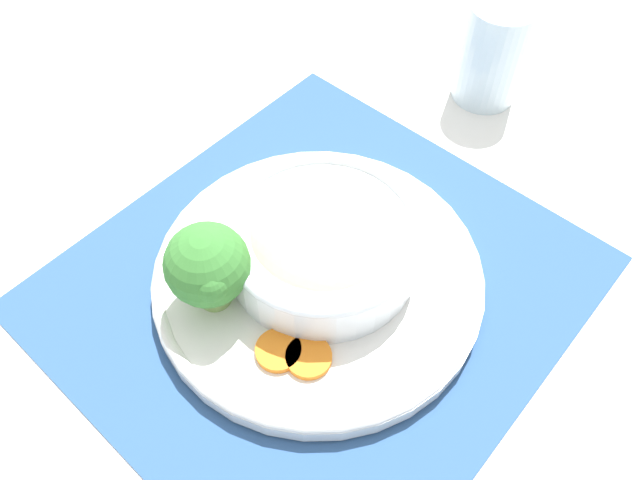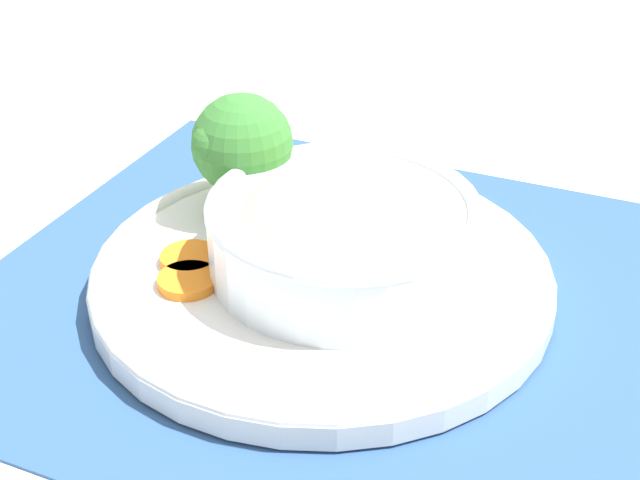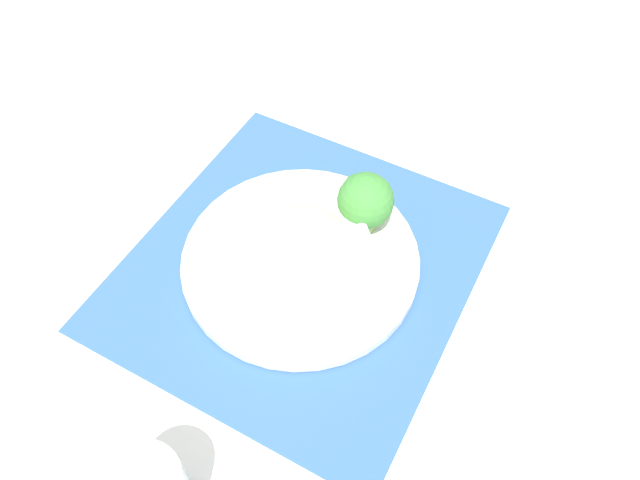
% 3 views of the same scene
% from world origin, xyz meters
% --- Properties ---
extents(ground_plane, '(4.00, 4.00, 0.00)m').
position_xyz_m(ground_plane, '(0.00, 0.00, 0.00)').
color(ground_plane, white).
extents(placemat, '(0.47, 0.49, 0.00)m').
position_xyz_m(placemat, '(0.00, 0.00, 0.00)').
color(placemat, '#2D5184').
rests_on(placemat, ground_plane).
extents(plate, '(0.30, 0.30, 0.02)m').
position_xyz_m(plate, '(0.00, 0.00, 0.02)').
color(plate, white).
rests_on(plate, placemat).
extents(bowl, '(0.18, 0.18, 0.06)m').
position_xyz_m(bowl, '(0.01, -0.01, 0.05)').
color(bowl, silver).
rests_on(bowl, plate).
extents(broccoli_floret, '(0.07, 0.07, 0.09)m').
position_xyz_m(broccoli_floret, '(0.04, 0.09, 0.07)').
color(broccoli_floret, '#84AD5B').
rests_on(broccoli_floret, plate).
extents(carrot_slice_near, '(0.04, 0.04, 0.01)m').
position_xyz_m(carrot_slice_near, '(-0.04, 0.08, 0.02)').
color(carrot_slice_near, orange).
rests_on(carrot_slice_near, plate).
extents(carrot_slice_middle, '(0.04, 0.04, 0.01)m').
position_xyz_m(carrot_slice_middle, '(-0.06, 0.06, 0.02)').
color(carrot_slice_middle, orange).
rests_on(carrot_slice_middle, plate).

